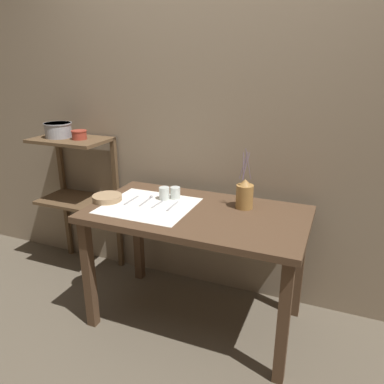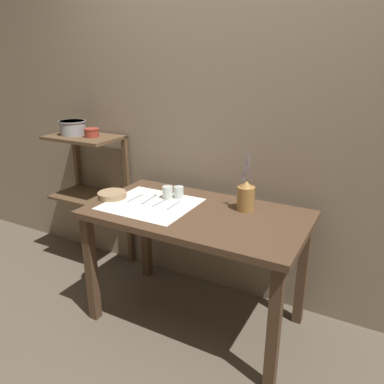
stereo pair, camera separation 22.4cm
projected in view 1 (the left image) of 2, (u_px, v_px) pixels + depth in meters
name	position (u px, v px, depth m)	size (l,w,h in m)	color
ground_plane	(196.00, 318.00, 2.53)	(12.00, 12.00, 0.00)	brown
stone_wall_back	(223.00, 130.00, 2.55)	(7.00, 0.06, 2.40)	gray
wooden_table	(196.00, 227.00, 2.31)	(1.33, 0.74, 0.79)	#4C3523
wooden_shelf_unit	(78.00, 178.00, 2.92)	(0.57, 0.36, 1.10)	brown
linen_cloth	(149.00, 206.00, 2.36)	(0.55, 0.49, 0.00)	white
pitcher_with_flowers	(245.00, 195.00, 2.29)	(0.11, 0.11, 0.38)	olive
wooden_bowl	(107.00, 198.00, 2.43)	(0.19, 0.19, 0.04)	#9E7F5B
glass_tumbler_near	(164.00, 193.00, 2.44)	(0.07, 0.07, 0.08)	silver
glass_tumbler_far	(175.00, 193.00, 2.46)	(0.06, 0.06, 0.08)	silver
knife_center	(131.00, 200.00, 2.43)	(0.02, 0.17, 0.00)	#939399
spoon_inner	(149.00, 199.00, 2.46)	(0.02, 0.18, 0.02)	#939399
fork_inner	(158.00, 204.00, 2.38)	(0.02, 0.17, 0.00)	#939399
fork_outer	(173.00, 206.00, 2.34)	(0.02, 0.17, 0.00)	#939399
metal_pot_large	(58.00, 130.00, 2.80)	(0.20, 0.20, 0.11)	#939399
metal_pot_small	(79.00, 134.00, 2.74)	(0.11, 0.11, 0.07)	#9E3828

